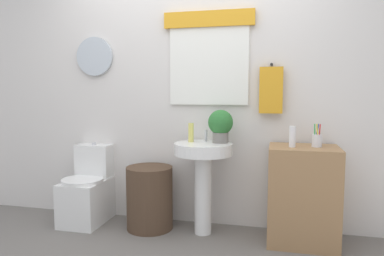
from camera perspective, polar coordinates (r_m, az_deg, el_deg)
back_wall at (r=3.37m, az=0.09°, el=6.92°), size 4.40×0.18×2.60m
toilet at (r=3.61m, az=-16.25°, el=-9.77°), size 0.38×0.51×0.74m
laundry_hamper at (r=3.32m, az=-6.77°, el=-10.98°), size 0.42×0.42×0.57m
pedestal_sink at (r=3.11m, az=1.79°, el=-6.15°), size 0.50×0.50×0.80m
faucet at (r=3.18m, az=2.24°, el=-1.23°), size 0.03×0.03×0.10m
wooden_cabinet at (r=3.10m, az=17.24°, el=-10.18°), size 0.55×0.44×0.80m
soap_bottle at (r=3.14m, az=-0.16°, el=-0.72°), size 0.05×0.05×0.17m
potted_plant at (r=3.09m, az=4.58°, el=0.56°), size 0.22×0.22×0.29m
lotion_bottle at (r=2.96m, az=15.71°, el=-1.34°), size 0.05×0.05×0.17m
toothbrush_cup at (r=3.04m, az=19.29°, el=-1.83°), size 0.08×0.08×0.19m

